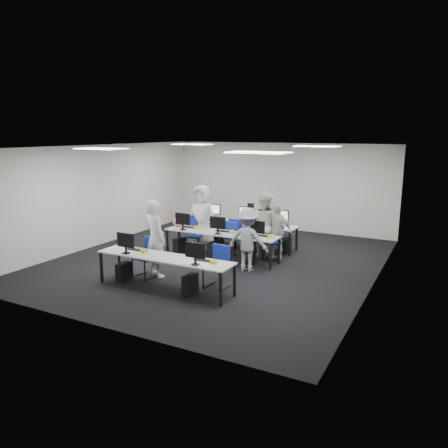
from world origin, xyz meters
The scene contains 23 objects.
room centered at (0.00, 0.00, 1.50)m, with size 9.00×9.02×3.00m.
ceiling_panels centered at (0.00, 0.00, 2.98)m, with size 5.20×4.60×0.02m.
desk_front centered at (0.00, -2.40, 0.68)m, with size 3.20×0.70×0.73m.
desk_mid centered at (0.00, 0.20, 0.68)m, with size 3.20×0.70×0.73m.
desk_back centered at (0.00, 1.60, 0.68)m, with size 3.20×0.70×0.73m.
equipment_front centered at (-0.19, -2.42, 0.36)m, with size 2.51×0.41×1.19m.
equipment_mid centered at (-0.19, 0.18, 0.36)m, with size 2.91×0.41×1.19m.
equipment_back centered at (0.19, 1.62, 0.36)m, with size 2.91×0.41×1.19m.
chair_0 centered at (-0.88, -1.92, 0.29)m, with size 0.52×0.56×0.93m.
chair_1 centered at (0.97, -1.80, 0.30)m, with size 0.48×0.52×0.94m.
chair_2 centered at (-1.11, 0.65, 0.26)m, with size 0.49×0.52×0.81m.
chair_3 centered at (0.02, 0.83, 0.30)m, with size 0.47×0.51×0.95m.
chair_4 centered at (1.24, 0.87, 0.29)m, with size 0.49×0.52×0.91m.
chair_5 centered at (-1.26, 1.11, 0.30)m, with size 0.55×0.58×0.95m.
chair_6 centered at (0.07, 1.00, 0.29)m, with size 0.53×0.57×0.92m.
chair_7 centered at (0.93, 0.94, 0.29)m, with size 0.58×0.61×0.93m.
handbag centered at (-1.45, 0.31, 0.86)m, with size 0.33×0.21×0.27m, color #9C7150.
student_0 centered at (-0.70, -1.77, 0.92)m, with size 0.67×0.44×1.83m, color silver.
student_1 centered at (0.94, 0.92, 0.89)m, with size 0.87×0.68×1.78m, color silver.
student_2 centered at (-1.04, 0.97, 0.93)m, with size 0.91×0.59×1.86m, color silver.
student_3 centered at (1.29, 0.93, 0.76)m, with size 0.89×0.37×1.52m, color silver.
photographer centered at (1.07, -0.40, 0.78)m, with size 1.01×0.58×1.56m, color slate.
dslr_camera centered at (1.05, -0.22, 1.61)m, with size 0.14×0.18×0.10m, color black.
Camera 1 is at (5.38, -9.82, 3.38)m, focal length 35.00 mm.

